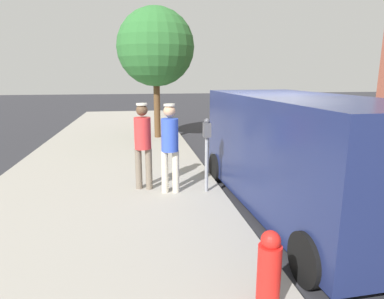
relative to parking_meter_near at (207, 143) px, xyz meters
name	(u,v)px	position (x,y,z in m)	size (l,w,h in m)	color
ground_plane	(262,189)	(-1.35, -0.33, -1.18)	(80.00, 80.00, 0.00)	#2D2D33
sidewalk_slab	(101,195)	(2.15, -0.33, -1.11)	(5.00, 32.00, 0.15)	#9E998E
parking_meter_near	(207,143)	(0.00, 0.00, 0.00)	(0.14, 0.18, 1.52)	gray
pedestrian_in_red	(143,140)	(1.26, -0.38, 0.01)	(0.35, 0.34, 1.80)	#726656
pedestrian_in_blue	(170,142)	(0.74, -0.07, 0.02)	(0.36, 0.34, 1.81)	beige
parked_van	(299,152)	(-1.50, 0.96, -0.03)	(2.29, 5.27, 2.15)	navy
street_tree	(156,47)	(0.60, -6.36, 2.32)	(2.85, 2.85, 4.79)	brown
fire_hydrant	(269,271)	(0.10, 3.55, -0.61)	(0.24, 0.24, 0.86)	red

